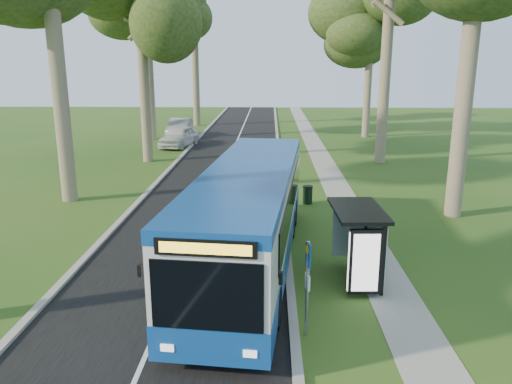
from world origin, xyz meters
TOP-DOWN VIEW (x-y plane):
  - ground at (0.00, 0.00)m, footprint 120.00×120.00m
  - road at (-3.50, 10.00)m, footprint 7.00×100.00m
  - kerb_east at (0.00, 10.00)m, footprint 0.25×100.00m
  - kerb_west at (-7.00, 10.00)m, footprint 0.25×100.00m
  - centre_line at (-3.50, 10.00)m, footprint 0.12×100.00m
  - footpath at (3.00, 10.00)m, footprint 1.50×100.00m
  - bus at (-1.29, 0.08)m, footprint 3.89×12.87m
  - bus_stop_sign at (0.30, -4.22)m, footprint 0.12×0.35m
  - bus_shelter at (2.18, -1.29)m, footprint 1.58×2.77m
  - litter_bin at (1.18, 7.73)m, footprint 0.50×0.50m
  - car_white at (-7.95, 24.14)m, footprint 3.00×5.16m
  - car_silver at (-8.81, 29.35)m, footprint 1.75×5.01m
  - tree_east_d at (8.00, 30.00)m, footprint 5.20×5.20m

SIDE VIEW (x-z plane):
  - ground at x=0.00m, z-range 0.00..0.00m
  - road at x=-3.50m, z-range 0.00..0.02m
  - footpath at x=3.00m, z-range 0.00..0.02m
  - centre_line at x=-3.50m, z-range 0.02..0.02m
  - kerb_east at x=0.00m, z-range 0.00..0.12m
  - kerb_west at x=-7.00m, z-range 0.00..0.12m
  - litter_bin at x=1.18m, z-range 0.01..0.88m
  - car_silver at x=-8.81m, z-range 0.00..1.65m
  - car_white at x=-7.95m, z-range 0.00..1.65m
  - bus_stop_sign at x=0.30m, z-range 0.31..2.78m
  - bus_shelter at x=2.18m, z-range 0.47..2.79m
  - bus at x=-1.29m, z-range 0.06..3.42m
  - tree_east_d at x=8.00m, z-range 3.31..17.02m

